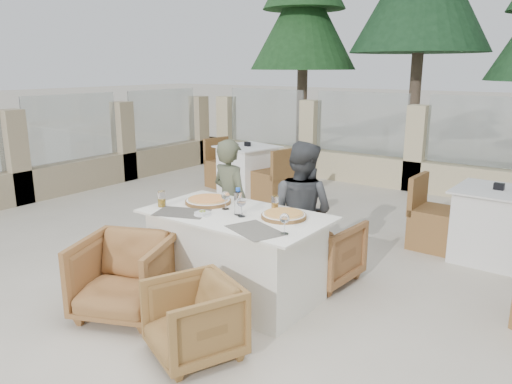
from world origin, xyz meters
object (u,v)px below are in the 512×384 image
Objects in this scene: water_bottle at (238,201)px; wine_glass_corner at (284,223)px; pizza_left at (208,200)px; wine_glass_centre at (225,199)px; wine_glass_near at (241,206)px; olive_dish at (203,213)px; diner_left at (231,203)px; armchair_near_right at (193,320)px; dining_table at (236,255)px; diner_right at (301,212)px; beer_glass_right at (275,203)px; pizza_right at (284,215)px; armchair_far_left at (238,235)px; bg_table_a at (248,170)px; armchair_far_right at (321,250)px; beer_glass_left at (162,199)px; armchair_near_left at (124,276)px; bg_table_b at (494,225)px.

wine_glass_corner is at bearing -18.37° from water_bottle.
pizza_left is 2.31× the size of wine_glass_centre.
wine_glass_near is at bearing 162.62° from wine_glass_corner.
diner_left is (-0.32, 0.77, -0.14)m from olive_dish.
armchair_near_right is at bearing -53.78° from pizza_left.
dining_table is 1.19× the size of diner_right.
wine_glass_corner is at bearing -49.74° from beer_glass_right.
armchair_far_left is at bearing 149.93° from pizza_right.
wine_glass_centre is (-0.19, 0.07, -0.03)m from water_bottle.
wine_glass_near is 1.67× the size of olive_dish.
dining_table is 8.70× the size of wine_glass_corner.
wine_glass_centre is at bearing 52.95° from diner_right.
bg_table_a is at bearing 120.79° from pizza_left.
armchair_far_right reaches higher than armchair_near_right.
wine_glass_near is at bearing -27.09° from water_bottle.
bg_table_a is at bearing 130.79° from beer_glass_right.
olive_dish is (-0.04, -0.26, -0.07)m from wine_glass_centre.
diner_right is (0.95, 0.86, -0.17)m from beer_glass_left.
beer_glass_right is 0.19× the size of armchair_far_right.
beer_glass_left is 0.79m from armchair_near_left.
dining_table is 0.82m from wine_glass_corner.
armchair_near_left is (-1.17, -0.59, -0.53)m from wine_glass_corner.
pizza_right is at bearing 166.57° from diner_left.
beer_glass_right is 0.39m from diner_right.
diner_left reaches higher than dining_table.
pizza_left is 0.75m from armchair_far_left.
wine_glass_centre is (0.26, -0.06, 0.06)m from pizza_left.
beer_glass_right is (0.89, 0.51, -0.01)m from beer_glass_left.
wine_glass_near is at bearing -20.68° from wine_glass_centre.
beer_glass_left is at bearing -178.50° from olive_dish.
wine_glass_near and wine_glass_corner have the same top height.
armchair_far_left is 0.38× the size of bg_table_b.
wine_glass_near is 0.25× the size of armchair_near_left.
beer_glass_left is (-0.52, -0.27, -0.02)m from wine_glass_centre.
wine_glass_near reaches higher than beer_glass_right.
wine_glass_centre is 0.28× the size of armchair_far_right.
armchair_near_right is (0.25, -0.88, -0.59)m from wine_glass_near.
armchair_near_right is 0.37× the size of bg_table_a.
bg_table_a is (-2.79, 3.24, -0.48)m from wine_glass_corner.
armchair_near_left is 1.20× the size of armchair_near_right.
pizza_right is at bearing 21.69° from armchair_near_left.
armchair_near_right is 0.37× the size of bg_table_b.
olive_dish reaches higher than armchair_far_right.
pizza_right is 0.57× the size of armchair_far_right.
water_bottle is 0.18× the size of diner_left.
pizza_right reaches higher than olive_dish.
olive_dish is at bearing -150.23° from pizza_right.
wine_glass_corner is (0.54, -0.17, 0.00)m from wine_glass_near.
olive_dish is 3.81m from bg_table_a.
beer_glass_left is at bearing -53.06° from bg_table_a.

